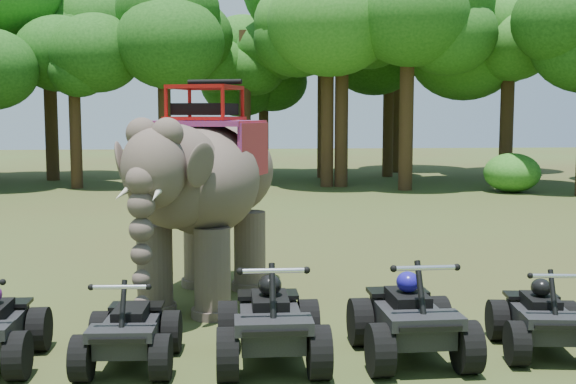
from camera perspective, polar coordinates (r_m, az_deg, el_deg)
name	(u,v)px	position (r m, az deg, el deg)	size (l,w,h in m)	color
ground	(295,325)	(11.12, 0.57, -10.46)	(110.00, 110.00, 0.00)	#47381E
elephant	(204,192)	(12.27, -6.62, 0.03)	(1.97, 4.47, 3.75)	brown
atv_1	(129,320)	(9.46, -12.46, -9.86)	(1.17, 1.60, 1.19)	black
atv_2	(271,310)	(9.32, -1.38, -9.33)	(1.36, 1.87, 1.38)	black
atv_3	(411,307)	(9.63, 9.68, -8.93)	(1.35, 1.86, 1.38)	black
atv_4	(544,309)	(10.32, 19.54, -8.67)	(1.18, 1.62, 1.20)	black
tree_0	(245,98)	(34.01, -3.42, 7.41)	(5.46, 5.46, 7.81)	#195114
tree_1	(327,86)	(31.52, 3.13, 8.38)	(6.14, 6.14, 8.77)	#195114
tree_2	(407,75)	(30.47, 9.39, 9.11)	(6.68, 6.68, 9.54)	#195114
tree_3	(507,85)	(33.69, 16.95, 8.07)	(6.21, 6.21, 8.86)	#195114
tree_32	(75,110)	(32.02, -16.49, 6.23)	(4.67, 4.67, 6.67)	#195114
tree_33	(164,91)	(31.65, -9.76, 7.89)	(5.83, 5.83, 8.33)	#195114
tree_34	(397,72)	(39.77, 8.59, 9.32)	(7.55, 7.55, 10.78)	#195114
tree_38	(324,70)	(36.13, 2.85, 9.64)	(7.49, 7.49, 10.69)	#195114
tree_40	(49,71)	(36.41, -18.33, 9.10)	(7.30, 7.30, 10.43)	#195114
tree_43	(264,106)	(38.36, -1.94, 6.81)	(5.02, 5.02, 7.17)	#195114
tree_44	(342,79)	(31.59, 4.27, 8.90)	(6.54, 6.54, 9.35)	#195114
tree_45	(74,87)	(38.39, -16.53, 7.98)	(6.35, 6.35, 9.07)	#195114
tree_46	(509,80)	(38.83, 17.06, 8.48)	(6.87, 6.87, 9.81)	#195114
tree_47	(388,100)	(36.94, 7.94, 7.22)	(5.42, 5.42, 7.74)	#195114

